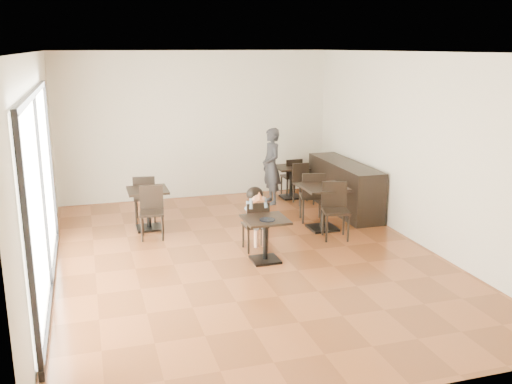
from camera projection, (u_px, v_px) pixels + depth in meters
name	position (u px, v px, depth m)	size (l,w,h in m)	color
floor	(246.00, 257.00, 9.16)	(6.00, 8.00, 0.01)	brown
ceiling	(246.00, 52.00, 8.36)	(6.00, 8.00, 0.01)	silver
wall_back	(196.00, 126.00, 12.47)	(6.00, 0.01, 3.20)	beige
wall_front	(369.00, 242.00, 5.05)	(6.00, 0.01, 3.20)	beige
wall_left	(39.00, 171.00, 7.92)	(0.01, 8.00, 3.20)	beige
wall_right	(417.00, 149.00, 9.60)	(0.01, 8.00, 3.20)	beige
storefront_window	(40.00, 193.00, 7.51)	(0.04, 4.50, 2.60)	white
child_table	(265.00, 240.00, 8.89)	(0.66, 0.66, 0.70)	black
child_chair	(255.00, 225.00, 9.39)	(0.38, 0.38, 0.84)	black
child	(255.00, 219.00, 9.36)	(0.38, 0.53, 1.06)	slate
plate	(267.00, 220.00, 8.71)	(0.24, 0.24, 0.01)	black
pizza_slice	(259.00, 199.00, 9.09)	(0.25, 0.19, 0.06)	tan
adult_patron	(271.00, 166.00, 12.10)	(0.59, 0.39, 1.63)	#313136
cafe_table_mid	(323.00, 208.00, 10.45)	(0.77, 0.77, 0.82)	black
cafe_table_left	(148.00, 209.00, 10.47)	(0.72, 0.72, 0.76)	black
cafe_table_back	(291.00, 182.00, 12.65)	(0.67, 0.67, 0.71)	black
chair_mid_a	(312.00, 196.00, 10.93)	(0.44, 0.44, 0.98)	black
chair_mid_b	(336.00, 212.00, 9.91)	(0.44, 0.44, 0.98)	black
chair_left_a	(145.00, 198.00, 10.96)	(0.41, 0.41, 0.91)	black
chair_left_b	(152.00, 213.00, 9.94)	(0.41, 0.41, 0.91)	black
chair_back_a	(291.00, 177.00, 12.87)	(0.38, 0.38, 0.85)	black
chair_back_b	(304.00, 184.00, 12.14)	(0.38, 0.38, 0.85)	black
service_counter	(344.00, 187.00, 11.63)	(0.60, 2.40, 1.00)	black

